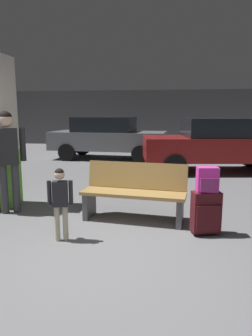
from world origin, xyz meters
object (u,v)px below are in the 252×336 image
Objects in this scene: suitcase at (206,212)px; child at (60,197)px; parked_car_near at (218,143)px; bench at (134,192)px; adult at (7,151)px; parked_car_far at (108,137)px; backpack_bright at (207,180)px.

child is (-1.90, -0.46, 0.27)m from suitcase.
bench is at bearing -113.68° from parked_car_near.
child is 1.65m from adult.
parked_car_far is 4.11m from parked_car_near.
parked_car_near is at bearing 62.37° from child.
parked_car_near reaches higher than bench.
bench is 0.39× the size of parked_car_far.
child is 0.23× the size of parked_car_near.
adult is 6.34m from parked_car_far.
child is at bearing -83.69° from parked_car_far.
suitcase is 1.97m from child.
bench is at bearing 47.32° from child.
backpack_bright is 7.38m from parked_car_far.
adult is (-3.13, 0.54, 0.72)m from suitcase.
adult is at bearing 178.14° from bench.
parked_car_near is (4.01, 4.30, -0.24)m from adult.
suitcase is at bearing 13.55° from child.
suitcase is at bearing -100.24° from parked_car_near.
parked_car_near is (3.58, -2.02, 0.00)m from parked_car_far.
bench is 1.19m from backpack_bright.
bench is 0.38× the size of parked_car_near.
adult is 0.39× the size of parked_car_near.
parked_car_near is (1.91, 4.37, 0.36)m from bench.
suitcase is at bearing -68.46° from parked_car_far.
bench is at bearing -1.86° from adult.
adult reaches higher than parked_car_far.
backpack_bright is 0.08× the size of parked_car_far.
parked_car_far reaches higher than backpack_bright.
parked_car_far reaches higher than suitcase.
suitcase is at bearing -24.49° from bench.
adult is at bearing -93.84° from parked_car_far.
child is at bearing -117.63° from parked_car_near.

